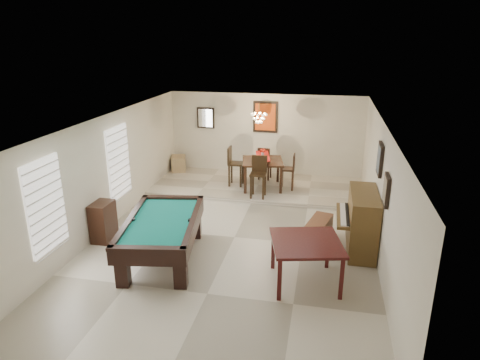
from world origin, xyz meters
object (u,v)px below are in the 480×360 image
(upright_piano, at_px, (355,221))
(corner_bench, at_px, (179,163))
(piano_bench, at_px, (318,232))
(dining_chair_west, at_px, (236,166))
(dining_chair_east, at_px, (288,172))
(dining_chair_north, at_px, (265,163))
(pool_table, at_px, (163,240))
(apothecary_chest, at_px, (103,221))
(square_table, at_px, (305,262))
(flower_vase, at_px, (263,152))
(dining_table, at_px, (262,172))
(chandelier, at_px, (259,114))
(dining_chair_south, at_px, (258,177))

(upright_piano, relative_size, corner_bench, 2.80)
(piano_bench, bearing_deg, dining_chair_west, 128.88)
(piano_bench, xyz_separation_m, dining_chair_east, (-0.96, 3.03, 0.35))
(piano_bench, bearing_deg, dining_chair_north, 114.45)
(pool_table, height_order, apothecary_chest, apothecary_chest)
(square_table, height_order, flower_vase, flower_vase)
(flower_vase, bearing_deg, piano_bench, -60.77)
(corner_bench, bearing_deg, piano_bench, -41.45)
(dining_table, bearing_deg, upright_piano, -51.76)
(dining_chair_west, height_order, dining_chair_east, dining_chair_west)
(dining_table, xyz_separation_m, corner_bench, (-2.88, 1.02, -0.22))
(corner_bench, relative_size, chandelier, 0.89)
(dining_chair_west, relative_size, corner_bench, 2.11)
(square_table, xyz_separation_m, upright_piano, (0.92, 1.53, 0.21))
(dining_table, bearing_deg, piano_bench, -60.77)
(dining_chair_north, bearing_deg, dining_chair_south, 97.85)
(dining_table, distance_m, dining_chair_west, 0.78)
(piano_bench, height_order, dining_table, dining_table)
(dining_chair_west, bearing_deg, dining_chair_north, -45.07)
(dining_chair_south, bearing_deg, dining_chair_west, 133.82)
(dining_chair_north, bearing_deg, pool_table, 81.61)
(dining_chair_south, relative_size, corner_bench, 2.08)
(pool_table, distance_m, piano_bench, 3.29)
(dining_chair_south, bearing_deg, flower_vase, 90.64)
(apothecary_chest, distance_m, dining_chair_south, 4.18)
(upright_piano, xyz_separation_m, dining_chair_north, (-2.46, 3.85, -0.01))
(square_table, relative_size, corner_bench, 2.25)
(pool_table, distance_m, dining_table, 4.49)
(piano_bench, bearing_deg, apothecary_chest, -170.84)
(dining_table, distance_m, dining_chair_south, 0.78)
(square_table, relative_size, piano_bench, 1.22)
(dining_table, height_order, dining_chair_north, dining_chair_north)
(square_table, relative_size, apothecary_chest, 1.39)
(dining_chair_west, bearing_deg, chandelier, -81.48)
(pool_table, distance_m, flower_vase, 4.54)
(pool_table, bearing_deg, dining_chair_north, 66.06)
(dining_table, xyz_separation_m, chandelier, (-0.15, 0.15, 1.62))
(chandelier, bearing_deg, dining_chair_north, 81.03)
(dining_chair_west, distance_m, corner_bench, 2.34)
(piano_bench, distance_m, corner_bench, 6.08)
(upright_piano, xyz_separation_m, dining_chair_west, (-3.19, 3.11, 0.06))
(dining_table, distance_m, dining_chair_east, 0.72)
(dining_chair_north, relative_size, dining_chair_west, 0.88)
(dining_table, distance_m, chandelier, 1.63)
(apothecary_chest, bearing_deg, dining_table, 51.96)
(piano_bench, relative_size, dining_table, 0.88)
(dining_chair_north, relative_size, corner_bench, 1.86)
(pool_table, height_order, dining_chair_south, dining_chair_south)
(dining_chair_north, xyz_separation_m, dining_chair_east, (0.76, -0.77, 0.01))
(chandelier, bearing_deg, dining_chair_west, -170.80)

